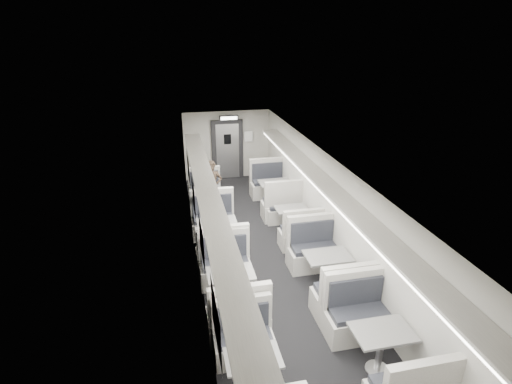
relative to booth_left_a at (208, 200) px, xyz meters
name	(u,v)px	position (x,y,z in m)	size (l,w,h in m)	color
room	(267,219)	(1.00, -3.26, 0.84)	(3.24, 12.24, 2.64)	black
booth_left_a	(208,200)	(0.00, 0.00, 0.00)	(0.99, 2.00, 1.07)	#ABA9A1
booth_left_b	(218,236)	(0.00, -2.37, 0.05)	(1.12, 2.27, 1.21)	#ABA9A1
booth_left_c	(231,289)	(0.00, -4.47, 0.03)	(1.07, 2.16, 1.16)	#ABA9A1
booth_left_d	(253,375)	(0.00, -6.52, -0.01)	(0.97, 1.96, 1.05)	#ABA9A1
booth_right_a	(275,194)	(2.00, -0.10, 0.05)	(1.11, 2.26, 1.21)	#ABA9A1
booth_right_b	(291,220)	(2.00, -1.81, 0.00)	(1.00, 2.02, 1.08)	#ABA9A1
booth_right_c	(327,271)	(2.00, -4.31, 0.04)	(1.10, 2.24, 1.20)	#ABA9A1
booth_right_d	(380,350)	(2.00, -6.52, 0.04)	(1.10, 2.23, 1.19)	#ABA9A1
passenger	(212,187)	(0.15, -0.07, 0.42)	(0.56, 0.37, 1.55)	black
window_a	(188,167)	(-0.49, 0.14, 0.99)	(0.02, 1.18, 0.84)	black
window_b	(194,197)	(-0.49, -2.06, 0.99)	(0.02, 1.18, 0.84)	black
window_c	(202,242)	(-0.49, -4.26, 0.99)	(0.02, 1.18, 0.84)	black
window_d	(216,321)	(-0.49, -6.46, 0.99)	(0.02, 1.18, 0.84)	black
luggage_rack_left	(210,198)	(-0.24, -3.56, 1.56)	(0.46, 10.40, 0.09)	#ABA9A1
luggage_rack_right	(329,188)	(2.24, -3.56, 1.56)	(0.46, 10.40, 0.09)	#ABA9A1
vestibule_door	(228,150)	(1.00, 2.67, 0.68)	(1.10, 0.13, 2.10)	black
exit_sign	(229,118)	(1.00, 2.19, 1.92)	(0.62, 0.12, 0.16)	black
wall_notice	(248,136)	(1.75, 2.66, 1.14)	(0.32, 0.02, 0.40)	white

